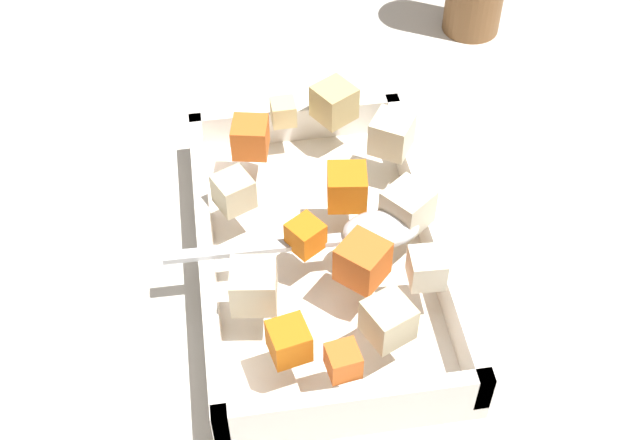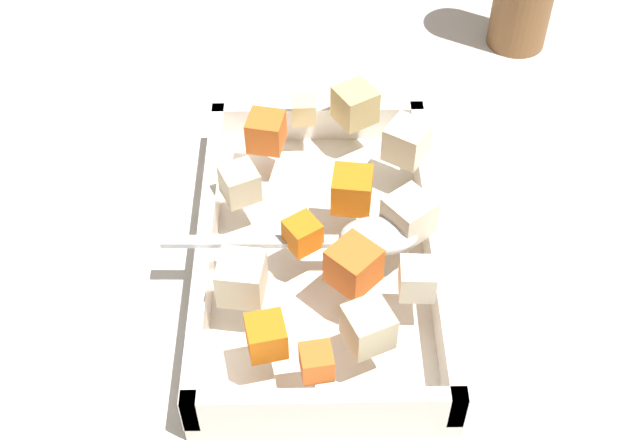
{
  "view_description": "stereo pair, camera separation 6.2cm",
  "coord_description": "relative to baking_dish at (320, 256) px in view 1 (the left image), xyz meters",
  "views": [
    {
      "loc": [
        -0.45,
        0.07,
        0.55
      ],
      "look_at": [
        -0.01,
        0.0,
        0.06
      ],
      "focal_mm": 46.54,
      "sensor_mm": 36.0,
      "label": 1
    },
    {
      "loc": [
        -0.46,
        0.01,
        0.55
      ],
      "look_at": [
        -0.01,
        0.0,
        0.06
      ],
      "focal_mm": 46.54,
      "sensor_mm": 36.0,
      "label": 2
    }
  ],
  "objects": [
    {
      "name": "serving_spoon",
      "position": [
        -0.02,
        -0.03,
        0.04
      ],
      "size": [
        0.04,
        0.21,
        0.02
      ],
      "rotation": [
        0.0,
        0.0,
        1.56
      ],
      "color": "silver",
      "rests_on": "baking_dish"
    },
    {
      "name": "parsnip_chunk_under_handle",
      "position": [
        -0.0,
        -0.07,
        0.05
      ],
      "size": [
        0.05,
        0.05,
        0.03
      ],
      "primitive_type": "cube",
      "rotation": [
        0.0,
        0.0,
        2.23
      ],
      "color": "beige",
      "rests_on": "baking_dish"
    },
    {
      "name": "potato_chunk_far_left",
      "position": [
        -0.11,
        -0.03,
        0.05
      ],
      "size": [
        0.04,
        0.04,
        0.03
      ],
      "primitive_type": "cube",
      "rotation": [
        0.0,
        0.0,
        3.56
      ],
      "color": "beige",
      "rests_on": "baking_dish"
    },
    {
      "name": "ground_plane",
      "position": [
        0.01,
        -0.0,
        -0.02
      ],
      "size": [
        4.0,
        4.0,
        0.0
      ],
      "primitive_type": "plane",
      "color": "beige"
    },
    {
      "name": "parsnip_chunk_mid_left",
      "position": [
        -0.06,
        -0.07,
        0.05
      ],
      "size": [
        0.03,
        0.03,
        0.03
      ],
      "primitive_type": "cube",
      "rotation": [
        0.0,
        0.0,
        4.67
      ],
      "color": "silver",
      "rests_on": "baking_dish"
    },
    {
      "name": "carrot_chunk_near_left",
      "position": [
        0.1,
        0.05,
        0.05
      ],
      "size": [
        0.04,
        0.04,
        0.03
      ],
      "primitive_type": "cube",
      "rotation": [
        0.0,
        0.0,
        1.36
      ],
      "color": "orange",
      "rests_on": "baking_dish"
    },
    {
      "name": "potato_chunk_far_right",
      "position": [
        -0.06,
        0.06,
        0.05
      ],
      "size": [
        0.04,
        0.04,
        0.03
      ],
      "primitive_type": "cube",
      "rotation": [
        0.0,
        0.0,
        3.0
      ],
      "color": "beige",
      "rests_on": "baking_dish"
    },
    {
      "name": "carrot_chunk_corner_sw",
      "position": [
        -0.14,
        0.0,
        0.05
      ],
      "size": [
        0.03,
        0.03,
        0.02
      ],
      "primitive_type": "cube",
      "rotation": [
        0.0,
        0.0,
        0.15
      ],
      "color": "orange",
      "rests_on": "baking_dish"
    },
    {
      "name": "carrot_chunk_center",
      "position": [
        -0.02,
        0.01,
        0.05
      ],
      "size": [
        0.03,
        0.03,
        0.02
      ],
      "primitive_type": "cube",
      "rotation": [
        0.0,
        0.0,
        3.73
      ],
      "color": "orange",
      "rests_on": "baking_dish"
    },
    {
      "name": "baking_dish",
      "position": [
        0.0,
        0.0,
        0.0
      ],
      "size": [
        0.32,
        0.2,
        0.05
      ],
      "color": "white",
      "rests_on": "ground_plane"
    },
    {
      "name": "potato_chunk_corner_nw",
      "position": [
        0.09,
        -0.08,
        0.05
      ],
      "size": [
        0.05,
        0.05,
        0.03
      ],
      "primitive_type": "cube",
      "rotation": [
        0.0,
        0.0,
        2.57
      ],
      "color": "beige",
      "rests_on": "baking_dish"
    },
    {
      "name": "potato_chunk_rim_edge",
      "position": [
        0.14,
        0.01,
        0.05
      ],
      "size": [
        0.02,
        0.02,
        0.02
      ],
      "primitive_type": "cube",
      "rotation": [
        0.0,
        0.0,
        4.74
      ],
      "color": "#E0CC89",
      "rests_on": "baking_dish"
    },
    {
      "name": "carrot_chunk_heap_side",
      "position": [
        0.03,
        -0.03,
        0.05
      ],
      "size": [
        0.04,
        0.04,
        0.03
      ],
      "primitive_type": "cube",
      "rotation": [
        0.0,
        0.0,
        1.44
      ],
      "color": "orange",
      "rests_on": "baking_dish"
    },
    {
      "name": "potato_chunk_back_center",
      "position": [
        0.14,
        -0.03,
        0.05
      ],
      "size": [
        0.05,
        0.05,
        0.03
      ],
      "primitive_type": "cube",
      "rotation": [
        0.0,
        0.0,
        2.11
      ],
      "color": "tan",
      "rests_on": "baking_dish"
    },
    {
      "name": "carrot_chunk_heap_top",
      "position": [
        -0.05,
        -0.02,
        0.05
      ],
      "size": [
        0.05,
        0.05,
        0.03
      ],
      "primitive_type": "cube",
      "rotation": [
        0.0,
        0.0,
        2.37
      ],
      "color": "orange",
      "rests_on": "baking_dish"
    },
    {
      "name": "carrot_chunk_corner_ne",
      "position": [
        -0.11,
        0.04,
        0.05
      ],
      "size": [
        0.03,
        0.03,
        0.03
      ],
      "primitive_type": "cube",
      "rotation": [
        0.0,
        0.0,
        0.21
      ],
      "color": "orange",
      "rests_on": "baking_dish"
    },
    {
      "name": "potato_chunk_near_spoon",
      "position": [
        0.04,
        0.07,
        0.05
      ],
      "size": [
        0.04,
        0.04,
        0.03
      ],
      "primitive_type": "cube",
      "rotation": [
        0.0,
        0.0,
        2.0
      ],
      "color": "beige",
      "rests_on": "baking_dish"
    }
  ]
}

